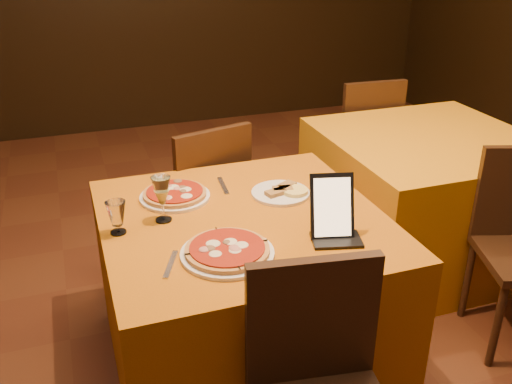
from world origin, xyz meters
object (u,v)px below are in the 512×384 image
object	(u,v)px
chair_side_far	(358,140)
main_table	(243,295)
water_glass	(117,218)
pizza_near	(227,252)
side_table	(424,199)
pizza_far	(175,195)
chair_main_far	(198,201)
tablet	(332,206)
wine_glass	(162,199)

from	to	relation	value
chair_side_far	main_table	bearing A→B (deg)	50.35
chair_side_far	water_glass	xyz separation A→B (m)	(-1.75, -1.32, 0.36)
main_table	pizza_near	xyz separation A→B (m)	(-0.14, -0.26, 0.39)
side_table	pizza_far	distance (m)	1.57
main_table	chair_side_far	world-z (taller)	chair_side_far
chair_main_far	tablet	bearing A→B (deg)	89.86
pizza_far	chair_side_far	bearing A→B (deg)	36.39
chair_main_far	main_table	bearing A→B (deg)	75.47
tablet	water_glass	bearing A→B (deg)	174.12
pizza_near	pizza_far	distance (m)	0.52
water_glass	tablet	bearing A→B (deg)	-20.20
chair_main_far	wine_glass	bearing A→B (deg)	52.69
main_table	pizza_far	world-z (taller)	pizza_far
side_table	water_glass	world-z (taller)	water_glass
chair_main_far	water_glass	bearing A→B (deg)	43.15
water_glass	side_table	bearing A→B (deg)	16.62
chair_side_far	chair_main_far	bearing A→B (deg)	27.38
side_table	chair_side_far	world-z (taller)	chair_side_far
chair_side_far	side_table	bearing A→B (deg)	93.56
pizza_far	wine_glass	xyz separation A→B (m)	(-0.08, -0.18, 0.08)
pizza_near	wine_glass	xyz separation A→B (m)	(-0.16, 0.33, 0.08)
main_table	pizza_far	size ratio (longest dim) A/B	3.70
chair_side_far	wine_glass	distance (m)	2.06
side_table	chair_side_far	size ratio (longest dim) A/B	1.21
tablet	main_table	bearing A→B (deg)	151.52
side_table	pizza_far	world-z (taller)	pizza_far
chair_main_far	chair_side_far	world-z (taller)	same
pizza_far	side_table	bearing A→B (deg)	11.30
water_glass	pizza_far	bearing A→B (deg)	40.59
chair_main_far	chair_side_far	distance (m)	1.39
chair_main_far	chair_side_far	size ratio (longest dim) A/B	1.00
chair_side_far	pizza_near	distance (m)	2.16
chair_main_far	pizza_near	size ratio (longest dim) A/B	2.74
chair_main_far	pizza_far	distance (m)	0.66
side_table	tablet	world-z (taller)	tablet
chair_main_far	water_glass	xyz separation A→B (m)	(-0.48, -0.76, 0.36)
pizza_near	water_glass	xyz separation A→B (m)	(-0.34, 0.29, 0.05)
chair_main_far	water_glass	world-z (taller)	chair_main_far
water_glass	tablet	world-z (taller)	tablet
pizza_far	wine_glass	size ratio (longest dim) A/B	1.57
water_glass	main_table	bearing A→B (deg)	-3.43
pizza_near	tablet	world-z (taller)	tablet
side_table	chair_side_far	xyz separation A→B (m)	(0.00, 0.80, 0.08)
main_table	chair_side_far	xyz separation A→B (m)	(1.27, 1.35, 0.08)
pizza_far	tablet	size ratio (longest dim) A/B	1.22
wine_glass	tablet	world-z (taller)	tablet
side_table	chair_main_far	bearing A→B (deg)	169.33
pizza_far	water_glass	distance (m)	0.35
wine_glass	tablet	distance (m)	0.65
side_table	chair_side_far	bearing A→B (deg)	90.00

